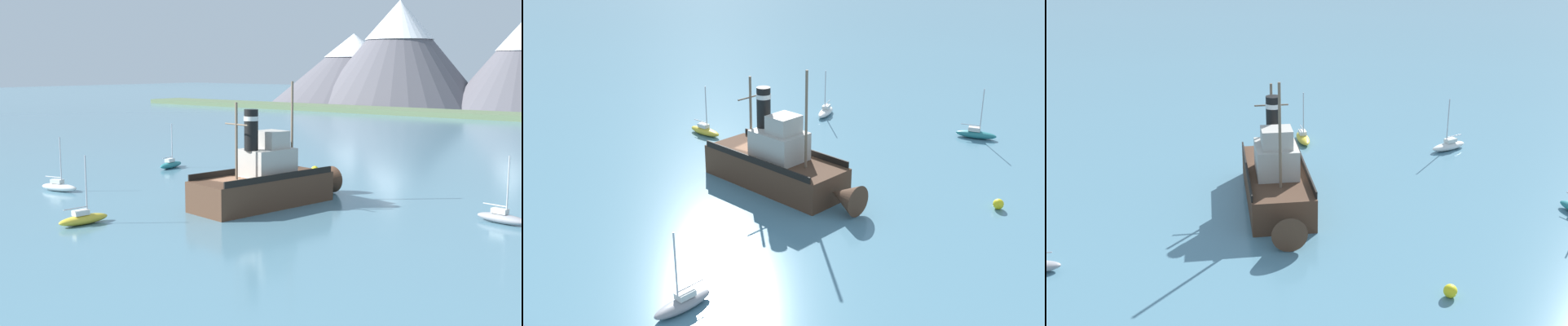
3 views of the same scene
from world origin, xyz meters
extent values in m
plane|color=teal|center=(0.00, 0.00, 0.00)|extent=(600.00, 600.00, 0.00)
cube|color=#4C3323|center=(0.90, 2.63, 1.20)|extent=(6.23, 12.54, 2.40)
cone|color=#4C3323|center=(2.03, 9.75, 1.20)|extent=(2.70, 2.74, 2.35)
cube|color=#B2ADA3|center=(0.98, 3.13, 3.50)|extent=(3.59, 4.42, 2.20)
cube|color=#B2ADA3|center=(1.06, 3.62, 5.30)|extent=(2.49, 2.32, 1.40)
cylinder|color=black|center=(0.72, 1.45, 6.20)|extent=(1.10, 1.10, 3.20)
cylinder|color=silver|center=(0.72, 1.45, 7.10)|extent=(1.16, 1.16, 0.35)
cylinder|color=#75604C|center=(1.42, 5.89, 6.15)|extent=(0.20, 0.20, 7.50)
cylinder|color=#75604C|center=(0.48, -0.03, 5.40)|extent=(0.20, 0.20, 6.00)
cylinder|color=#75604C|center=(0.48, -0.03, 6.72)|extent=(2.59, 0.53, 0.12)
cube|color=black|center=(-1.23, 2.97, 2.65)|extent=(1.91, 11.28, 0.50)
cube|color=black|center=(3.03, 2.30, 2.65)|extent=(1.91, 11.28, 0.50)
ellipsoid|color=white|center=(-17.29, -3.87, 0.35)|extent=(3.95, 2.02, 0.70)
cube|color=silver|center=(-17.49, -3.92, 0.88)|extent=(1.23, 0.90, 0.36)
cylinder|color=#B7B7BC|center=(-17.00, -3.79, 2.80)|extent=(0.10, 0.10, 4.20)
cylinder|color=#B7B7BC|center=(-17.87, -4.02, 1.25)|extent=(1.76, 0.53, 0.08)
ellipsoid|color=gold|center=(-5.13, -10.15, 0.35)|extent=(1.52, 3.90, 0.70)
cube|color=silver|center=(-5.16, -10.35, 0.88)|extent=(0.76, 1.17, 0.36)
cylinder|color=#B7B7BC|center=(-5.10, -9.86, 2.80)|extent=(0.10, 0.10, 4.20)
cylinder|color=#B7B7BC|center=(-5.20, -10.75, 1.25)|extent=(0.28, 1.80, 0.08)
sphere|color=yellow|center=(-4.91, 18.74, 0.39)|extent=(0.79, 0.79, 0.79)
camera|label=1|loc=(32.92, -37.55, 11.05)|focal=45.00mm
camera|label=2|loc=(39.78, 30.92, 20.81)|focal=45.00mm
camera|label=3|loc=(12.30, 46.70, 19.84)|focal=45.00mm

